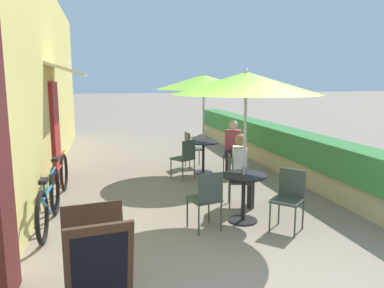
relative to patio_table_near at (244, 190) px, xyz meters
name	(u,v)px	position (x,y,z in m)	size (l,w,h in m)	color
cafe_facade_wall	(48,82)	(-3.17, 3.83, 1.59)	(0.98, 11.84, 4.20)	#E0CC6B
planter_hedge	(265,142)	(2.12, 3.86, 0.04)	(0.60, 10.84, 1.01)	tan
patio_table_near	(244,190)	(0.00, 0.00, 0.00)	(0.68, 0.68, 0.73)	black
patio_umbrella_near	(246,83)	(0.00, 0.00, 1.59)	(2.15, 2.15, 2.29)	#B7B7BC
cafe_chair_near_left	(207,196)	(-0.64, -0.23, 0.02)	(0.48, 0.48, 0.87)	#384238
cafe_chair_near_right	(289,195)	(0.52, -0.44, 0.02)	(0.57, 0.57, 0.87)	#384238
cafe_chair_near_back	(236,177)	(0.12, 0.67, 0.02)	(0.50, 0.50, 0.87)	#384238
seated_patron_near_back	(243,167)	(0.23, 0.64, 0.19)	(0.48, 0.42, 1.25)	#23232D
coffee_cup_near	(244,170)	(0.05, 0.12, 0.28)	(0.07, 0.07, 0.09)	#232328
patio_table_mid	(203,152)	(0.20, 3.04, 0.00)	(0.68, 0.68, 0.73)	black
patio_umbrella_mid	(204,82)	(0.20, 3.04, 1.59)	(2.15, 2.15, 2.29)	#B7B7BC
cafe_chair_mid_left	(233,152)	(0.84, 2.80, 0.02)	(0.54, 0.54, 0.87)	#384238
seated_patron_mid_left	(233,145)	(0.79, 2.70, 0.19)	(0.47, 0.50, 1.25)	#23232D
cafe_chair_mid_right	(192,146)	(0.09, 3.72, 0.02)	(0.42, 0.42, 0.87)	#384238
cafe_chair_mid_back	(185,156)	(-0.32, 2.60, 0.02)	(0.55, 0.55, 0.87)	#384238
bicycle_leaning	(49,203)	(-2.83, 0.43, -0.12)	(0.12, 1.81, 0.81)	black
bicycle_second	(59,179)	(-2.83, 1.81, -0.12)	(0.14, 1.82, 0.82)	black
menu_board	(97,261)	(-2.14, -1.75, -0.03)	(0.67, 0.70, 0.94)	#422819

